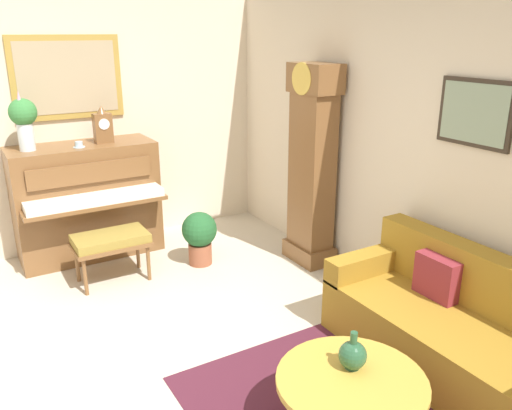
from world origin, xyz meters
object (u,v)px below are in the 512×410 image
at_px(piano_bench, 111,242).
at_px(couch, 458,331).
at_px(piano, 87,200).
at_px(grandfather_clock, 312,172).
at_px(teacup, 79,145).
at_px(potted_plant, 200,235).
at_px(green_jug, 353,355).
at_px(mantel_clock, 103,126).
at_px(coffee_table, 351,383).
at_px(flower_vase, 24,118).

distance_m(piano_bench, couch, 3.12).
height_order(piano, grandfather_clock, grandfather_clock).
bearing_deg(teacup, potted_plant, 52.96).
xyz_separation_m(teacup, green_jug, (3.30, 0.75, -0.74)).
xyz_separation_m(couch, potted_plant, (-2.55, -0.80, 0.01)).
distance_m(piano_bench, mantel_clock, 1.25).
xyz_separation_m(coffee_table, green_jug, (-0.08, 0.07, 0.12)).
distance_m(piano, coffee_table, 3.56).
bearing_deg(mantel_clock, coffee_table, 6.57).
bearing_deg(mantel_clock, piano_bench, -16.15).
distance_m(grandfather_clock, mantel_clock, 2.19).
xyz_separation_m(piano_bench, grandfather_clock, (0.58, 1.91, 0.56)).
relative_size(piano_bench, teacup, 6.03).
relative_size(piano_bench, grandfather_clock, 0.34).
xyz_separation_m(grandfather_clock, teacup, (-1.22, -1.98, 0.26)).
distance_m(grandfather_clock, potted_plant, 1.31).
height_order(coffee_table, potted_plant, potted_plant).
height_order(piano, piano_bench, piano).
relative_size(couch, flower_vase, 3.28).
height_order(teacup, potted_plant, teacup).
xyz_separation_m(coffee_table, potted_plant, (-2.66, 0.27, -0.05)).
bearing_deg(coffee_table, potted_plant, 174.27).
distance_m(flower_vase, teacup, 0.55).
xyz_separation_m(teacup, potted_plant, (0.72, 0.95, -0.91)).
xyz_separation_m(piano, piano_bench, (0.76, 0.02, -0.20)).
distance_m(grandfather_clock, couch, 2.16).
relative_size(grandfather_clock, couch, 1.07).
xyz_separation_m(grandfather_clock, coffee_table, (2.16, -1.29, -0.59)).
height_order(couch, mantel_clock, mantel_clock).
xyz_separation_m(mantel_clock, green_jug, (3.41, 0.47, -0.88)).
relative_size(piano_bench, coffee_table, 0.80).
bearing_deg(green_jug, flower_vase, -160.48).
relative_size(piano, coffee_table, 1.64).
bearing_deg(grandfather_clock, piano, -124.59).
relative_size(piano, potted_plant, 2.57).
distance_m(coffee_table, teacup, 3.55).
distance_m(couch, teacup, 3.82).
xyz_separation_m(coffee_table, teacup, (-3.38, -0.68, 0.85)).
bearing_deg(piano_bench, potted_plant, 85.22).
bearing_deg(teacup, couch, 28.24).
xyz_separation_m(piano, teacup, (0.11, -0.05, 0.62)).
bearing_deg(green_jug, potted_plant, 175.63).
bearing_deg(coffee_table, piano_bench, -167.24).
xyz_separation_m(piano, coffee_table, (3.49, 0.64, -0.23)).
height_order(coffee_table, mantel_clock, mantel_clock).
height_order(piano, couch, piano).
bearing_deg(mantel_clock, teacup, -68.20).
bearing_deg(green_jug, coffee_table, -40.75).
relative_size(coffee_table, teacup, 7.59).
bearing_deg(grandfather_clock, mantel_clock, -128.07).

